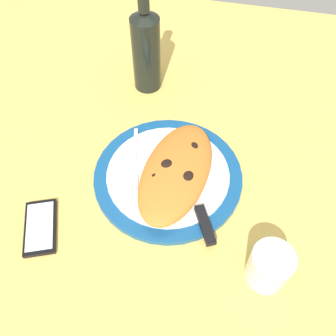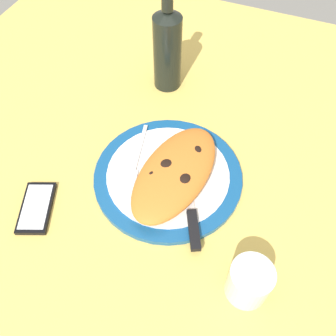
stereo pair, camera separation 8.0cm
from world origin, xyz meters
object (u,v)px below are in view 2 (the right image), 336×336
Objects in this scene: water_glass at (249,283)px; fork at (137,159)px; smartphone at (36,208)px; calzone at (175,173)px; plate at (168,176)px; wine_bottle at (167,49)px; knife at (192,217)px.

fork is at bearing -121.58° from water_glass.
water_glass is at bearing 89.87° from smartphone.
calzone reaches higher than smartphone.
smartphone is at bearing -51.85° from plate.
calzone is 30.23cm from smartphone.
water_glass is at bearing 50.21° from calzone.
fork is 0.64× the size of wine_bottle.
wine_bottle is at bearing 167.01° from smartphone.
water_glass is (9.51, 13.99, 1.42)cm from knife.
calzone is 1.68× the size of fork.
wine_bottle is (-47.07, -34.54, 7.74)cm from water_glass.
plate is at bearing -134.33° from knife.
calzone is 3.56× the size of water_glass.
calzone is at bearing -139.02° from knife.
wine_bottle reaches higher than water_glass.
calzone is at bearing 124.79° from smartphone.
fork reaches higher than plate.
smartphone is 1.65× the size of water_glass.
smartphone is 0.50× the size of wine_bottle.
wine_bottle is at bearing -172.13° from fork.
wine_bottle is (-28.24, -3.90, 9.46)cm from fork.
wine_bottle reaches higher than plate.
plate is 29.04cm from water_glass.
plate is 28.92cm from smartphone.
knife reaches higher than smartphone.
calzone is at bearing 69.54° from plate.
knife is 32.81cm from smartphone.
fork is at bearing -99.11° from calzone.
smartphone is (17.14, -24.68, -3.36)cm from calzone.
water_glass is 58.90cm from wine_bottle.
smartphone is at bearing -12.99° from wine_bottle.
smartphone is 49.39cm from wine_bottle.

